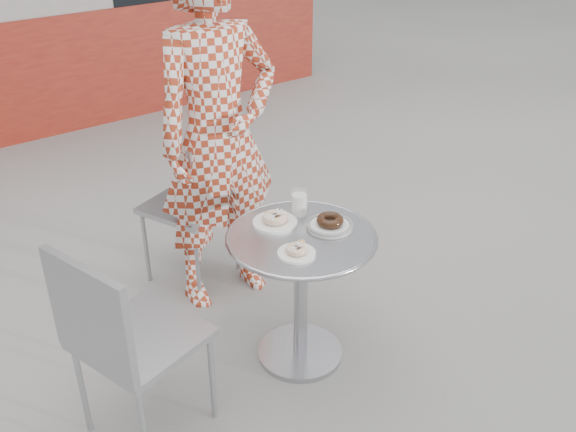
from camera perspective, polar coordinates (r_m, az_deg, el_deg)
ground at (r=3.16m, az=1.07°, el=-12.92°), size 60.00×60.00×0.00m
bistro_table at (r=2.90m, az=1.17°, el=-4.54°), size 0.67×0.67×0.68m
chair_far at (r=3.64m, az=-8.40°, el=-1.58°), size 0.55×0.56×0.90m
chair_left at (r=2.75m, az=-12.69°, el=-13.62°), size 0.54×0.54×0.92m
seated_person at (r=3.23m, az=-6.25°, el=7.04°), size 0.69×0.47×1.83m
plate_far at (r=2.88m, az=-1.17°, el=-0.34°), size 0.20×0.20×0.05m
plate_near at (r=2.67m, az=0.79°, el=-3.10°), size 0.16×0.16×0.04m
plate_checker at (r=2.87m, az=3.74°, el=-0.68°), size 0.21×0.21×0.05m
milk_cup at (r=2.94m, az=1.01°, el=1.12°), size 0.08×0.08×0.12m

